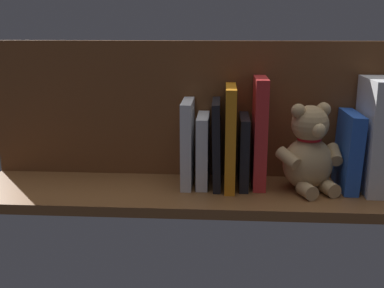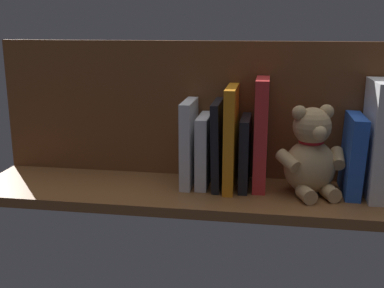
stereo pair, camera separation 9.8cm
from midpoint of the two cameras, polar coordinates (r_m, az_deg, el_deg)
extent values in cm
cube|color=brown|center=(108.74, -2.60, -5.84)|extent=(97.73, 25.45, 2.20)
cube|color=brown|center=(114.32, -2.12, 4.11)|extent=(97.73, 1.50, 32.24)
cube|color=silver|center=(109.84, 18.70, 0.96)|extent=(5.58, 14.52, 24.81)
cube|color=blue|center=(110.19, 15.76, -0.82)|extent=(3.74, 13.22, 17.30)
ellipsoid|color=tan|center=(107.96, 11.12, -2.33)|extent=(14.00, 13.29, 11.84)
sphere|color=tan|center=(105.79, 11.35, 2.33)|extent=(8.14, 8.14, 8.14)
sphere|color=tan|center=(106.64, 12.89, 4.02)|extent=(3.14, 3.14, 3.14)
sphere|color=tan|center=(103.85, 9.93, 3.89)|extent=(3.14, 3.14, 3.14)
sphere|color=#DBB77F|center=(102.93, 12.21, 1.61)|extent=(3.14, 3.14, 3.14)
cylinder|color=tan|center=(108.79, 14.16, -1.24)|extent=(2.79, 5.82, 4.38)
cylinder|color=tan|center=(103.71, 8.77, -1.72)|extent=(5.86, 6.24, 4.38)
cylinder|color=tan|center=(106.31, 13.52, -5.19)|extent=(4.47, 5.24, 3.14)
cylinder|color=tan|center=(103.87, 10.94, -5.51)|extent=(4.47, 5.24, 3.14)
torus|color=red|center=(106.49, 11.26, 0.63)|extent=(6.92, 6.92, 0.92)
cube|color=red|center=(107.66, 5.47, 1.35)|extent=(2.83, 11.70, 24.63)
cube|color=black|center=(108.23, 3.61, -0.88)|extent=(2.01, 12.57, 16.07)
cube|color=orange|center=(106.69, 1.95, 0.80)|extent=(2.27, 14.12, 22.85)
cube|color=black|center=(107.75, 0.37, 0.02)|extent=(2.20, 13.04, 19.52)
cube|color=silver|center=(108.87, -1.28, -0.75)|extent=(2.60, 12.09, 16.11)
cube|color=silver|center=(108.61, -3.12, 0.09)|extent=(2.38, 12.50, 19.38)
camera|label=1|loc=(0.05, -92.67, -0.68)|focal=44.74mm
camera|label=2|loc=(0.05, 87.33, 0.68)|focal=44.74mm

